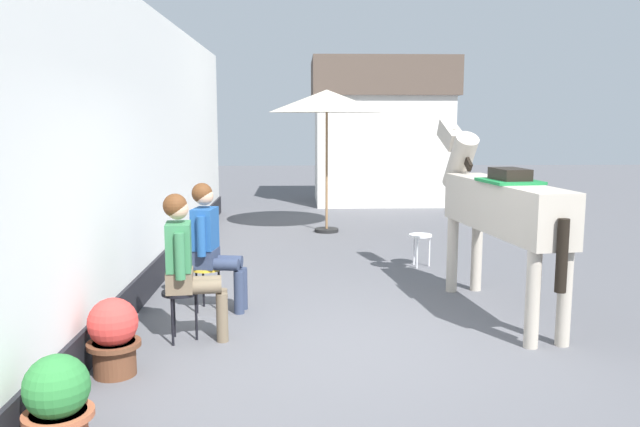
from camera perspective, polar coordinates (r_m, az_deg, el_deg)
The scene contains 10 objects.
ground_plane at distance 8.85m, azimuth 2.21°, elevation -5.01°, with size 40.00×40.00×0.00m, color #56565B.
pub_facade_wall at distance 7.36m, azimuth -17.07°, elevation 4.01°, with size 0.34×14.00×3.40m.
distant_cottage at distance 15.96m, azimuth 5.45°, elevation 7.47°, with size 3.40×2.60×3.50m.
seated_visitor_near at distance 6.01m, azimuth -11.87°, elevation -4.05°, with size 0.61×0.49×1.39m.
seated_visitor_far at distance 6.92m, azimuth -9.72°, elevation -2.36°, with size 0.61×0.49×1.39m.
saddled_horse_center at distance 6.98m, azimuth 15.65°, elevation 0.72°, with size 0.74×2.99×2.06m.
flower_planter_near at distance 4.38m, azimuth -22.41°, elevation -15.42°, with size 0.43×0.43×0.64m.
flower_planter_middle at distance 5.48m, azimuth -17.98°, elevation -10.32°, with size 0.43×0.43×0.64m.
cafe_parasol at distance 11.58m, azimuth 0.61°, elevation 9.94°, with size 2.10×2.10×2.58m.
spare_stool_white at distance 9.05m, azimuth 8.97°, elevation -2.23°, with size 0.32×0.32×0.46m.
Camera 1 is at (-0.62, -5.59, 2.06)m, focal length 35.79 mm.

